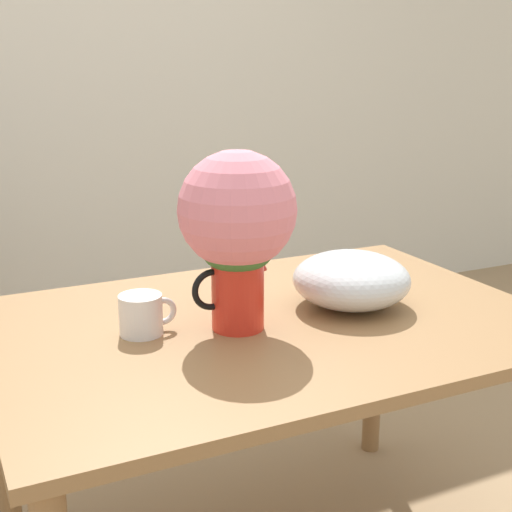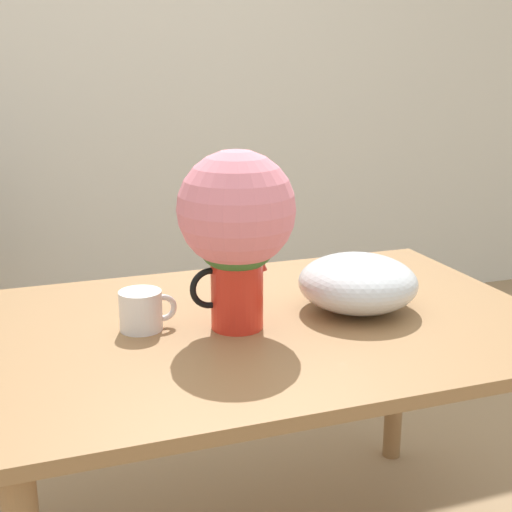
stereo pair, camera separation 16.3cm
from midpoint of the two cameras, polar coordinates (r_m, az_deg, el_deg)
wall_back at (r=3.48m, az=-15.61°, el=14.61°), size 8.00×0.05×2.60m
table at (r=1.76m, az=-1.56°, el=-7.92°), size 1.32×0.93×0.72m
flower_vase at (r=1.60m, az=-4.45°, el=2.61°), size 0.27×0.27×0.42m
coffee_mug at (r=1.65m, az=-11.92°, el=-4.65°), size 0.13×0.10×0.09m
white_bowl at (r=1.80m, az=5.08°, el=-1.94°), size 0.30×0.30×0.14m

